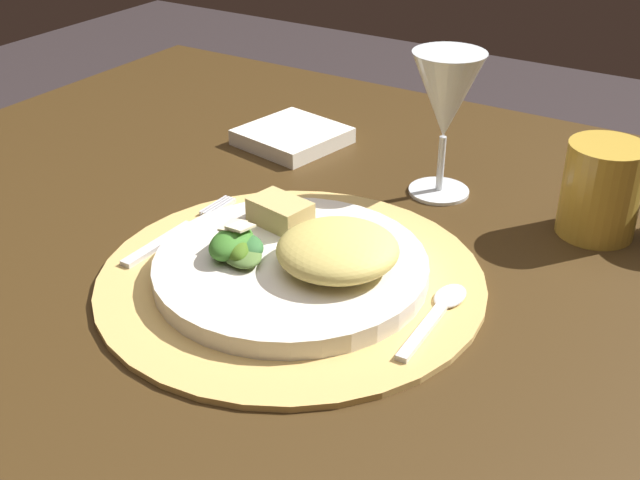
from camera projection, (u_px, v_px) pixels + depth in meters
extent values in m
cube|color=#3A2710|center=(303.00, 245.00, 0.82)|extent=(1.12, 0.92, 0.02)
cylinder|color=#362B11|center=(200.00, 257.00, 1.49)|extent=(0.08, 0.08, 0.69)
cylinder|color=tan|center=(291.00, 279.00, 0.74)|extent=(0.36, 0.36, 0.01)
cylinder|color=silver|center=(291.00, 268.00, 0.73)|extent=(0.25, 0.25, 0.02)
ellipsoid|color=#D7C061|center=(338.00, 249.00, 0.71)|extent=(0.14, 0.14, 0.03)
ellipsoid|color=#3A7827|center=(231.00, 243.00, 0.73)|extent=(0.04, 0.06, 0.02)
ellipsoid|color=#3E6217|center=(234.00, 245.00, 0.73)|extent=(0.06, 0.06, 0.02)
ellipsoid|color=#4B6A2F|center=(241.00, 253.00, 0.72)|extent=(0.07, 0.06, 0.01)
ellipsoid|color=#2E612E|center=(246.00, 246.00, 0.73)|extent=(0.05, 0.04, 0.02)
cube|color=beige|center=(233.00, 226.00, 0.73)|extent=(0.02, 0.03, 0.00)
cube|color=beige|center=(240.00, 226.00, 0.73)|extent=(0.02, 0.02, 0.01)
cube|color=tan|center=(280.00, 212.00, 0.78)|extent=(0.06, 0.05, 0.02)
cube|color=silver|center=(159.00, 244.00, 0.78)|extent=(0.01, 0.09, 0.00)
cube|color=silver|center=(213.00, 205.00, 0.85)|extent=(0.00, 0.05, 0.00)
cube|color=silver|center=(216.00, 206.00, 0.85)|extent=(0.00, 0.05, 0.00)
cube|color=silver|center=(219.00, 207.00, 0.85)|extent=(0.00, 0.05, 0.00)
cube|color=silver|center=(222.00, 208.00, 0.85)|extent=(0.00, 0.05, 0.00)
cube|color=silver|center=(423.00, 331.00, 0.66)|extent=(0.01, 0.09, 0.00)
ellipsoid|color=silver|center=(450.00, 296.00, 0.70)|extent=(0.03, 0.04, 0.01)
cube|color=white|center=(292.00, 136.00, 1.02)|extent=(0.13, 0.13, 0.02)
cylinder|color=silver|center=(439.00, 191.00, 0.90)|extent=(0.07, 0.07, 0.00)
cylinder|color=silver|center=(441.00, 164.00, 0.88)|extent=(0.01, 0.01, 0.06)
cone|color=silver|center=(446.00, 96.00, 0.84)|extent=(0.08, 0.08, 0.09)
cylinder|color=gold|center=(601.00, 190.00, 0.80)|extent=(0.08, 0.08, 0.10)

